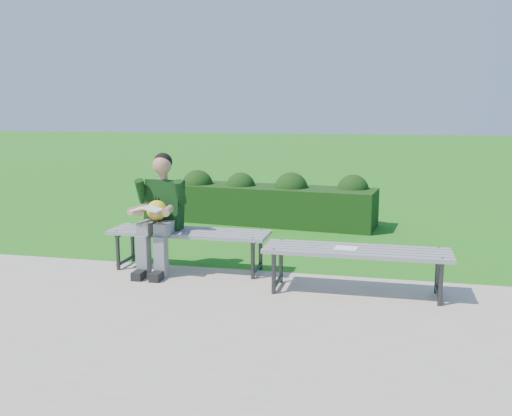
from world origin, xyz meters
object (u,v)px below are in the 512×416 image
Objects in this scene: bench_left at (189,235)px; seated_boy at (160,210)px; hedge at (271,201)px; bench_right at (356,254)px; paper_sheet at (346,248)px.

seated_boy reaches higher than bench_left.
hedge reaches higher than bench_right.
hedge is 3.14m from seated_boy.
hedge reaches higher than bench_left.
bench_left reaches higher than paper_sheet.
hedge is 1.87× the size of bench_right.
bench_right is 2.22m from seated_boy.
paper_sheet is (1.44, -3.40, 0.11)m from hedge.
bench_right is at bearing 0.00° from paper_sheet.
paper_sheet is (1.77, -0.44, 0.06)m from bench_left.
paper_sheet is at bearing -9.49° from seated_boy.
seated_boy is (-0.30, -0.09, 0.30)m from bench_left.
bench_right is 7.51× the size of paper_sheet.
hedge is at bearing 114.37° from bench_right.
bench_left and bench_right have the same top height.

